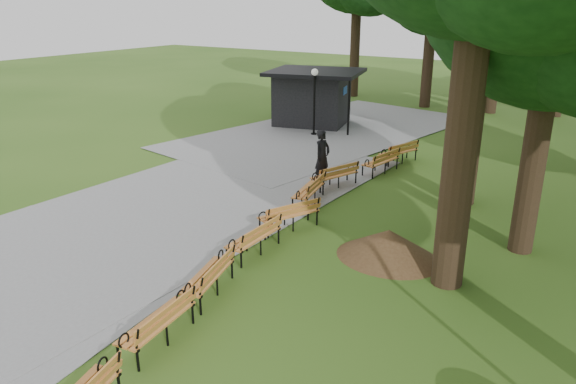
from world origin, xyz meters
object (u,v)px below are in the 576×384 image
Objects in this scene: bench_1 at (157,323)px; bench_7 at (380,161)px; lamp_post at (314,88)px; bench_6 at (334,175)px; person at (322,157)px; bench_3 at (253,237)px; kiosk at (312,97)px; bench_2 at (208,276)px; bench_5 at (308,190)px; bench_8 at (398,152)px; bench_4 at (289,214)px; dirt_mound at (388,244)px.

bench_1 and bench_7 have the same top height.
lamp_post is at bearing -117.18° from bench_7.
bench_6 is 2.50m from bench_7.
person is 0.83m from bench_6.
lamp_post reaches higher than bench_3.
person is 9.57m from kiosk.
bench_2 is at bearing -68.49° from lamp_post.
bench_7 is (0.59, 4.24, 0.00)m from bench_5.
bench_8 is at bearing 166.52° from bench_2.
bench_2 is 7.95m from bench_6.
bench_1 is 8.07m from bench_5.
person is at bearing -139.12° from bench_4.
bench_3 and bench_6 have the same top height.
bench_8 is (0.06, 1.62, 0.00)m from bench_7.
kiosk is 2.36× the size of bench_3.
bench_4 is (-0.86, 5.89, 0.00)m from bench_1.
bench_2 is at bearing 9.05° from bench_3.
bench_6 is at bearing -146.75° from bench_4.
bench_8 is at bearing -22.95° from lamp_post.
bench_3 is 1.00× the size of bench_4.
bench_8 is (-0.03, 9.71, 0.00)m from bench_3.
bench_3 is at bearing 10.15° from bench_7.
lamp_post reaches higher than bench_1.
dirt_mound is at bearing 47.33° from bench_5.
bench_2 is (6.87, -16.13, -0.96)m from kiosk.
dirt_mound is 1.17× the size of bench_3.
bench_7 is at bearing -56.93° from kiosk.
bench_1 reaches higher than dirt_mound.
bench_4 is (1.25, -4.10, -0.51)m from person.
bench_7 is at bearing 115.38° from dirt_mound.
person is at bearing 135.33° from dirt_mound.
bench_4 is 7.91m from bench_8.
bench_6 is 1.00× the size of bench_7.
bench_6 is (-0.64, 3.88, 0.00)m from bench_4.
bench_1 is 1.00× the size of bench_8.
bench_8 is (0.06, 7.91, 0.00)m from bench_4.
dirt_mound is 1.17× the size of bench_5.
lamp_post is 17.14m from bench_1.
bench_1 is 4.16m from bench_3.
bench_1 and bench_4 have the same top height.
person is 1.00× the size of bench_4.
bench_1 is at bearing -3.58° from bench_2.
bench_2 is (-0.40, 1.90, 0.00)m from bench_1.
bench_3 is at bearing -151.51° from dirt_mound.
bench_4 and bench_5 have the same top height.
bench_5 is 1.00× the size of bench_7.
bench_1 and bench_2 have the same top height.
lamp_post is at bearing -166.92° from bench_1.
bench_8 is (-0.40, 11.90, 0.00)m from bench_2.
bench_8 is (6.47, -4.23, -0.96)m from kiosk.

